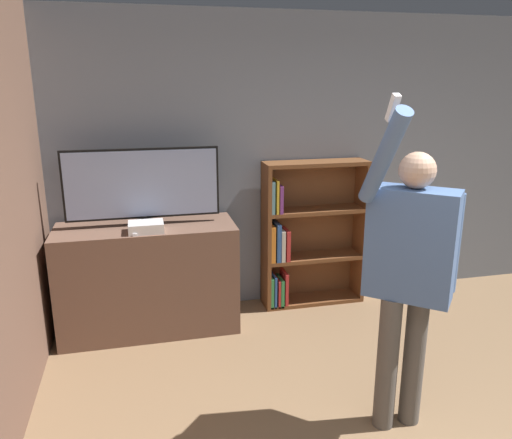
# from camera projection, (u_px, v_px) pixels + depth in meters

# --- Properties ---
(wall_back) EXTENTS (6.53, 0.06, 2.70)m
(wall_back) POSITION_uv_depth(u_px,v_px,m) (298.00, 163.00, 4.72)
(wall_back) COLOR gray
(wall_back) RESTS_ON ground_plane
(tv_ledge) EXTENTS (1.49, 0.59, 0.93)m
(tv_ledge) POSITION_uv_depth(u_px,v_px,m) (148.00, 278.00, 4.28)
(tv_ledge) COLOR brown
(tv_ledge) RESTS_ON ground_plane
(television) EXTENTS (1.26, 0.22, 0.64)m
(television) POSITION_uv_depth(u_px,v_px,m) (143.00, 185.00, 4.10)
(television) COLOR black
(television) RESTS_ON tv_ledge
(game_console) EXTENTS (0.28, 0.21, 0.08)m
(game_console) POSITION_uv_depth(u_px,v_px,m) (146.00, 227.00, 3.99)
(game_console) COLOR white
(game_console) RESTS_ON tv_ledge
(remote_loose) EXTENTS (0.05, 0.14, 0.02)m
(remote_loose) POSITION_uv_depth(u_px,v_px,m) (134.00, 233.00, 3.94)
(remote_loose) COLOR white
(remote_loose) RESTS_ON tv_ledge
(bookshelf) EXTENTS (0.98, 0.28, 1.39)m
(bookshelf) POSITION_uv_depth(u_px,v_px,m) (304.00, 237.00, 4.75)
(bookshelf) COLOR brown
(bookshelf) RESTS_ON ground_plane
(person) EXTENTS (0.64, 0.57, 2.05)m
(person) POSITION_uv_depth(u_px,v_px,m) (409.00, 267.00, 2.90)
(person) COLOR #56514C
(person) RESTS_ON ground_plane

